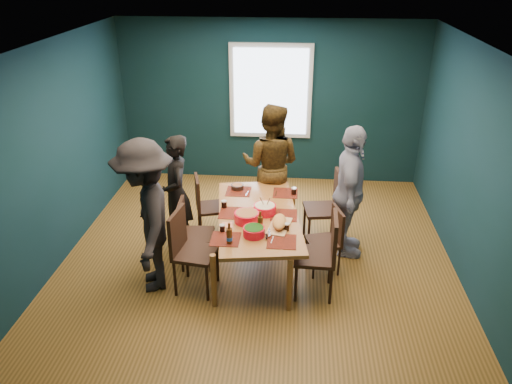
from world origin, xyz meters
TOP-DOWN VIEW (x-y plane):
  - room at (0.00, 0.27)m, footprint 5.01×5.01m
  - dining_table at (0.02, -0.24)m, footprint 1.22×2.02m
  - chair_left_far at (-0.76, 0.41)m, footprint 0.50×0.50m
  - chair_left_mid at (-0.82, -0.31)m, footprint 0.42×0.42m
  - chair_left_near at (-0.75, -0.80)m, footprint 0.52×0.52m
  - chair_right_far at (0.93, 0.40)m, footprint 0.52×0.52m
  - chair_right_mid at (0.90, -0.27)m, footprint 0.47×0.47m
  - chair_right_near at (0.80, -0.77)m, footprint 0.47×0.47m
  - person_far_left at (-1.07, 0.11)m, footprint 0.56×0.67m
  - person_back at (0.10, 0.94)m, footprint 0.97×0.82m
  - person_right at (1.14, 0.15)m, footprint 0.48×1.04m
  - person_near_left at (-1.20, -0.77)m, footprint 0.99×1.33m
  - bowl_salad at (-0.10, -0.44)m, footprint 0.29×0.29m
  - bowl_dumpling at (0.10, -0.21)m, footprint 0.28×0.28m
  - bowl_herbs at (0.02, -0.75)m, footprint 0.25×0.25m
  - cutting_board at (0.29, -0.53)m, footprint 0.31×0.57m
  - small_bowl at (-0.32, 0.45)m, footprint 0.17×0.17m
  - beer_bottle_a at (-0.24, -0.94)m, footprint 0.07×0.07m
  - beer_bottle_b at (0.07, -0.62)m, footprint 0.06×0.06m
  - cola_glass_a at (-0.35, -0.69)m, footprint 0.06×0.06m
  - cola_glass_b at (0.38, -0.60)m, footprint 0.06×0.06m
  - cola_glass_c at (0.44, 0.35)m, footprint 0.07×0.07m
  - cola_glass_d at (-0.42, -0.11)m, footprint 0.07×0.07m
  - napkin_a at (0.34, -0.23)m, footprint 0.15×0.15m
  - napkin_b at (-0.32, -0.54)m, footprint 0.14×0.14m
  - napkin_c at (0.34, -0.92)m, footprint 0.21×0.21m

SIDE VIEW (x-z plane):
  - chair_right_mid at x=0.90m, z-range 0.07..0.90m
  - chair_left_mid at x=-0.82m, z-range 0.07..0.96m
  - chair_left_far at x=-0.76m, z-range 0.07..0.97m
  - chair_left_near at x=-0.75m, z-range 0.08..1.08m
  - chair_right_near at x=0.80m, z-range 0.08..1.09m
  - chair_right_far at x=0.93m, z-range 0.08..1.10m
  - dining_table at x=0.02m, z-range 0.29..1.02m
  - napkin_b at x=-0.32m, z-range 0.72..0.73m
  - napkin_a at x=0.34m, z-range 0.72..0.73m
  - napkin_c at x=0.34m, z-range 0.72..0.73m
  - small_bowl at x=-0.32m, z-range 0.73..0.80m
  - cola_glass_b at x=0.38m, z-range 0.73..0.82m
  - cola_glass_a at x=-0.35m, z-range 0.73..0.82m
  - cola_glass_c at x=0.44m, z-range 0.73..0.82m
  - cola_glass_d at x=-0.42m, z-range 0.73..0.83m
  - cutting_board at x=0.29m, z-range 0.72..0.84m
  - bowl_herbs at x=0.02m, z-range 0.73..0.83m
  - bowl_dumpling at x=0.10m, z-range 0.66..0.91m
  - person_far_left at x=-1.07m, z-range 0.00..1.57m
  - bowl_salad at x=-0.10m, z-range 0.73..0.85m
  - beer_bottle_a at x=-0.24m, z-range 0.69..0.94m
  - beer_bottle_b at x=0.07m, z-range 0.70..0.94m
  - person_right at x=1.14m, z-range 0.00..1.75m
  - person_back at x=0.10m, z-range 0.00..1.77m
  - person_near_left at x=-1.20m, z-range 0.00..1.83m
  - room at x=0.00m, z-range 0.01..2.73m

